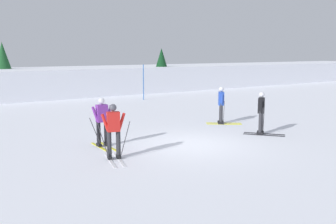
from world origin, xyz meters
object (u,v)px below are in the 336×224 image
(trail_marker_pole, at_px, (143,82))
(conifer_far_left, at_px, (3,64))
(skier_red, at_px, (114,130))
(skier_purple, at_px, (102,121))
(skier_black, at_px, (261,112))
(skier_blue, at_px, (221,104))
(conifer_far_right, at_px, (161,66))

(trail_marker_pole, xyz_separation_m, conifer_far_left, (-7.61, 7.64, 1.20))
(skier_red, bearing_deg, skier_purple, 78.61)
(skier_black, distance_m, skier_blue, 2.59)
(skier_red, bearing_deg, skier_blue, 21.76)
(skier_red, height_order, trail_marker_pole, trail_marker_pole)
(skier_red, height_order, skier_blue, same)
(skier_red, distance_m, trail_marker_pole, 14.51)
(skier_purple, relative_size, conifer_far_right, 0.48)
(conifer_far_left, height_order, conifer_far_right, conifer_far_left)
(skier_purple, distance_m, skier_red, 1.68)
(trail_marker_pole, relative_size, conifer_far_right, 0.67)
(conifer_far_left, bearing_deg, conifer_far_right, -13.16)
(skier_purple, bearing_deg, conifer_far_right, 52.07)
(skier_black, xyz_separation_m, trail_marker_pole, (1.45, 12.16, 0.30))
(trail_marker_pole, bearing_deg, conifer_far_right, 47.25)
(skier_black, xyz_separation_m, conifer_far_right, (5.91, 16.99, 1.18))
(skier_red, relative_size, trail_marker_pole, 0.71)
(skier_red, distance_m, conifer_far_right, 21.04)
(conifer_far_right, bearing_deg, conifer_far_left, 166.84)
(skier_purple, bearing_deg, skier_red, -101.39)
(skier_blue, xyz_separation_m, conifer_far_right, (5.75, 14.40, 1.18))
(skier_blue, relative_size, trail_marker_pole, 0.71)
(skier_red, relative_size, skier_blue, 1.00)
(trail_marker_pole, bearing_deg, skier_blue, -97.70)
(skier_blue, bearing_deg, conifer_far_right, 68.22)
(skier_purple, height_order, conifer_far_left, conifer_far_left)
(skier_blue, distance_m, conifer_far_right, 15.56)
(conifer_far_left, bearing_deg, skier_red, -90.71)
(skier_purple, distance_m, skier_blue, 6.30)
(skier_purple, height_order, skier_blue, same)
(skier_purple, xyz_separation_m, conifer_far_left, (-0.09, 18.19, 1.50))
(conifer_far_right, bearing_deg, skier_purple, -127.93)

